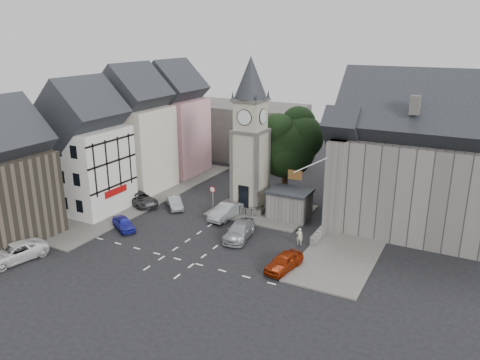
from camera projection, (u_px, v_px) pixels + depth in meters
The scene contains 25 objects.
ground at pixel (212, 236), 44.45m from camera, with size 120.00×120.00×0.00m, color black.
pavement_west at pixel (147, 196), 55.01m from camera, with size 6.00×30.00×0.14m, color #595651.
pavement_east at pixel (359, 229), 45.88m from camera, with size 6.00×26.00×0.14m, color #595651.
central_island at pixel (262, 210), 50.51m from camera, with size 10.00×8.00×0.16m, color #595651.
road_markings at pixel (179, 259), 39.80m from camera, with size 20.00×8.00×0.01m, color silver.
clock_tower at pixel (250, 136), 48.73m from camera, with size 4.86×4.86×16.25m.
stone_shelter at pixel (289, 204), 48.19m from camera, with size 4.30×3.30×3.08m.
town_tree at pixel (286, 139), 52.43m from camera, with size 7.20×7.20×10.80m.
warning_sign_post at pixel (212, 194), 49.83m from camera, with size 0.70×0.19×2.85m.
terrace_pink at pixel (174, 125), 62.81m from camera, with size 8.10×7.60×12.80m.
terrace_cream at pixel (135, 136), 56.05m from camera, with size 8.10×7.60×12.80m.
terrace_tudor at pixel (86, 154), 49.42m from camera, with size 8.10×7.60×12.00m.
building_sw_stone at pixel (1, 183), 42.74m from camera, with size 8.60×7.60×10.40m.
backdrop_west at pixel (238, 130), 72.18m from camera, with size 20.00×10.00×8.00m, color #4C4944.
east_building at pixel (409, 165), 44.95m from camera, with size 14.40×11.40×12.60m.
east_boundary_wall at pixel (337, 213), 48.69m from camera, with size 0.40×16.00×0.90m, color slate.
flagpole at pixel (310, 165), 42.17m from camera, with size 3.68×0.10×2.74m.
car_west_blue at pixel (124, 224), 45.68m from camera, with size 1.45×3.60×1.23m, color #1B1E95.
car_west_silver at pixel (174, 202), 51.32m from camera, with size 1.34×3.85×1.27m, color #94979B.
car_west_grey at pixel (141, 199), 52.07m from camera, with size 2.34×5.08×1.41m, color #333336.
car_island_silver at pixel (226, 211), 48.45m from camera, with size 1.65×4.73×1.56m, color #9FA3A8.
car_island_east at pixel (240, 231), 43.78m from camera, with size 2.05×5.05×1.47m, color #9DA1A5.
car_east_red at pixel (284, 262), 37.92m from camera, with size 1.65×4.10×1.40m, color maroon.
van_sw_white at pixel (14, 253), 39.34m from camera, with size 2.47×5.35×1.49m, color white.
pedestrian at pixel (299, 236), 42.35m from camera, with size 0.60×0.39×1.64m, color beige.
Camera 1 is at (21.22, -34.89, 18.53)m, focal length 35.00 mm.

